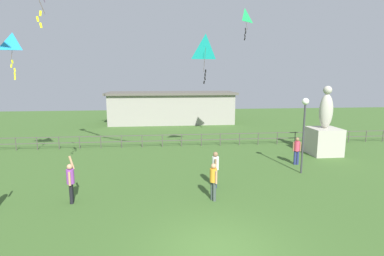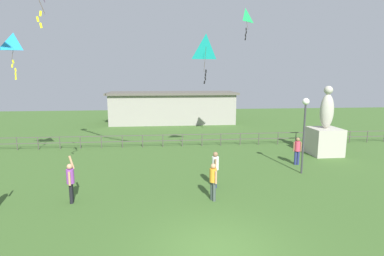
{
  "view_description": "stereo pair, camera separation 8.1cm",
  "coord_description": "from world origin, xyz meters",
  "px_view_note": "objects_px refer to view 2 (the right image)",
  "views": [
    {
      "loc": [
        -1.64,
        -8.29,
        5.25
      ],
      "look_at": [
        -0.13,
        6.09,
        2.77
      ],
      "focal_mm": 28.23,
      "sensor_mm": 36.0,
      "label": 1
    },
    {
      "loc": [
        -1.56,
        -8.3,
        5.25
      ],
      "look_at": [
        -0.13,
        6.09,
        2.77
      ],
      "focal_mm": 28.23,
      "sensor_mm": 36.0,
      "label": 2
    }
  ],
  "objects_px": {
    "person_0": "(215,167)",
    "kite_4": "(206,48)",
    "person_3": "(297,149)",
    "statue_monument": "(325,135)",
    "person_1": "(213,179)",
    "kite_1": "(245,16)",
    "kite_5": "(14,45)",
    "person_2": "(71,180)",
    "lamppost": "(305,119)"
  },
  "relations": [
    {
      "from": "person_1",
      "to": "kite_1",
      "type": "distance_m",
      "value": 13.3
    },
    {
      "from": "lamppost",
      "to": "person_3",
      "type": "xyz_separation_m",
      "value": [
        0.45,
        1.61,
        -2.07
      ]
    },
    {
      "from": "person_1",
      "to": "kite_1",
      "type": "relative_size",
      "value": 0.75
    },
    {
      "from": "person_0",
      "to": "kite_4",
      "type": "bearing_deg",
      "value": 87.87
    },
    {
      "from": "kite_5",
      "to": "person_0",
      "type": "bearing_deg",
      "value": -22.72
    },
    {
      "from": "statue_monument",
      "to": "lamppost",
      "type": "distance_m",
      "value": 5.29
    },
    {
      "from": "person_0",
      "to": "kite_1",
      "type": "relative_size",
      "value": 0.79
    },
    {
      "from": "statue_monument",
      "to": "person_2",
      "type": "distance_m",
      "value": 16.13
    },
    {
      "from": "person_0",
      "to": "person_3",
      "type": "height_order",
      "value": "person_0"
    },
    {
      "from": "person_1",
      "to": "kite_1",
      "type": "xyz_separation_m",
      "value": [
        3.8,
        9.54,
        8.45
      ]
    },
    {
      "from": "person_0",
      "to": "person_1",
      "type": "bearing_deg",
      "value": -103.4
    },
    {
      "from": "statue_monument",
      "to": "person_0",
      "type": "height_order",
      "value": "statue_monument"
    },
    {
      "from": "kite_4",
      "to": "kite_5",
      "type": "xyz_separation_m",
      "value": [
        -10.69,
        -0.11,
        0.05
      ]
    },
    {
      "from": "statue_monument",
      "to": "person_3",
      "type": "bearing_deg",
      "value": -143.82
    },
    {
      "from": "person_2",
      "to": "kite_5",
      "type": "height_order",
      "value": "kite_5"
    },
    {
      "from": "statue_monument",
      "to": "person_3",
      "type": "xyz_separation_m",
      "value": [
        -2.9,
        -2.12,
        -0.41
      ]
    },
    {
      "from": "lamppost",
      "to": "person_0",
      "type": "distance_m",
      "value": 5.71
    },
    {
      "from": "person_0",
      "to": "kite_1",
      "type": "bearing_deg",
      "value": 66.8
    },
    {
      "from": "kite_1",
      "to": "person_3",
      "type": "bearing_deg",
      "value": -66.25
    },
    {
      "from": "person_0",
      "to": "person_2",
      "type": "distance_m",
      "value": 6.42
    },
    {
      "from": "statue_monument",
      "to": "person_1",
      "type": "distance_m",
      "value": 11.18
    },
    {
      "from": "statue_monument",
      "to": "kite_5",
      "type": "relative_size",
      "value": 1.87
    },
    {
      "from": "person_2",
      "to": "kite_4",
      "type": "height_order",
      "value": "kite_4"
    },
    {
      "from": "person_2",
      "to": "kite_4",
      "type": "xyz_separation_m",
      "value": [
        6.48,
        5.68,
        5.91
      ]
    },
    {
      "from": "person_3",
      "to": "person_1",
      "type": "bearing_deg",
      "value": -141.14
    },
    {
      "from": "lamppost",
      "to": "kite_1",
      "type": "bearing_deg",
      "value": 104.49
    },
    {
      "from": "statue_monument",
      "to": "kite_5",
      "type": "distance_m",
      "value": 19.79
    },
    {
      "from": "person_0",
      "to": "person_2",
      "type": "xyz_separation_m",
      "value": [
        -6.31,
        -1.16,
        -0.01
      ]
    },
    {
      "from": "person_0",
      "to": "person_1",
      "type": "distance_m",
      "value": 1.57
    },
    {
      "from": "person_1",
      "to": "person_2",
      "type": "relative_size",
      "value": 0.83
    },
    {
      "from": "person_0",
      "to": "person_3",
      "type": "distance_m",
      "value": 6.41
    },
    {
      "from": "lamppost",
      "to": "person_0",
      "type": "xyz_separation_m",
      "value": [
        -5.09,
        -1.62,
        -2.02
      ]
    },
    {
      "from": "kite_1",
      "to": "kite_4",
      "type": "distance_m",
      "value": 5.39
    },
    {
      "from": "person_3",
      "to": "person_0",
      "type": "bearing_deg",
      "value": -149.75
    },
    {
      "from": "kite_4",
      "to": "kite_5",
      "type": "height_order",
      "value": "kite_4"
    },
    {
      "from": "statue_monument",
      "to": "person_1",
      "type": "bearing_deg",
      "value": -142.0
    },
    {
      "from": "person_0",
      "to": "person_2",
      "type": "bearing_deg",
      "value": -169.56
    },
    {
      "from": "person_3",
      "to": "kite_1",
      "type": "bearing_deg",
      "value": 113.75
    },
    {
      "from": "statue_monument",
      "to": "person_2",
      "type": "xyz_separation_m",
      "value": [
        -14.75,
        -6.52,
        -0.37
      ]
    },
    {
      "from": "person_2",
      "to": "person_3",
      "type": "bearing_deg",
      "value": 20.34
    },
    {
      "from": "lamppost",
      "to": "person_3",
      "type": "distance_m",
      "value": 2.66
    },
    {
      "from": "person_0",
      "to": "person_1",
      "type": "height_order",
      "value": "person_0"
    },
    {
      "from": "person_1",
      "to": "person_0",
      "type": "bearing_deg",
      "value": 76.6
    },
    {
      "from": "lamppost",
      "to": "person_2",
      "type": "relative_size",
      "value": 2.08
    },
    {
      "from": "person_1",
      "to": "kite_1",
      "type": "bearing_deg",
      "value": 68.29
    },
    {
      "from": "person_3",
      "to": "kite_5",
      "type": "height_order",
      "value": "kite_5"
    },
    {
      "from": "kite_1",
      "to": "kite_5",
      "type": "relative_size",
      "value": 0.88
    },
    {
      "from": "kite_1",
      "to": "kite_5",
      "type": "distance_m",
      "value": 14.62
    },
    {
      "from": "person_2",
      "to": "kite_4",
      "type": "relative_size",
      "value": 0.68
    },
    {
      "from": "person_3",
      "to": "statue_monument",
      "type": "bearing_deg",
      "value": 36.18
    }
  ]
}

